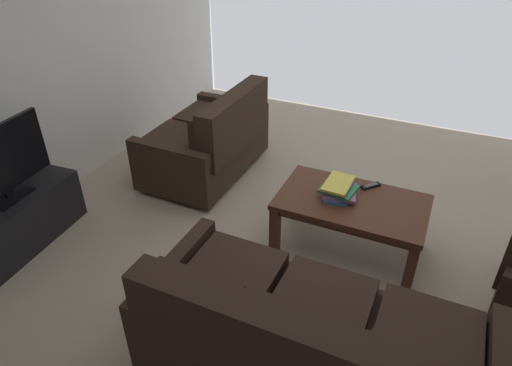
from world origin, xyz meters
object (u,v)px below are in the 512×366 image
object	(u,v)px
sofa_main	(309,344)
loveseat_near	(210,140)
coffee_table	(351,208)
tv_stand	(18,220)
book_stack	(338,189)
tv_remote	(371,186)

from	to	relation	value
sofa_main	loveseat_near	xyz separation A→B (m)	(1.63, -1.83, 0.01)
coffee_table	tv_stand	size ratio (longest dim) A/B	1.04
sofa_main	book_stack	bearing A→B (deg)	-80.56
book_stack	tv_remote	world-z (taller)	book_stack
coffee_table	book_stack	bearing A→B (deg)	-9.25
sofa_main	coffee_table	size ratio (longest dim) A/B	1.74
sofa_main	coffee_table	world-z (taller)	sofa_main
tv_remote	coffee_table	bearing A→B (deg)	70.57
loveseat_near	tv_stand	size ratio (longest dim) A/B	1.25
loveseat_near	tv_stand	world-z (taller)	loveseat_near
tv_remote	sofa_main	bearing A→B (deg)	90.30
sofa_main	tv_remote	distance (m)	1.48
loveseat_near	tv_remote	bearing A→B (deg)	167.57
tv_stand	book_stack	xyz separation A→B (m)	(-2.27, -1.00, 0.31)
sofa_main	tv_stand	size ratio (longest dim) A/B	1.81
coffee_table	tv_stand	distance (m)	2.59
coffee_table	tv_remote	bearing A→B (deg)	-109.43
tv_stand	book_stack	size ratio (longest dim) A/B	3.29
loveseat_near	sofa_main	bearing A→B (deg)	131.66
sofa_main	loveseat_near	size ratio (longest dim) A/B	1.45
loveseat_near	book_stack	world-z (taller)	loveseat_near
loveseat_near	coffee_table	world-z (taller)	loveseat_near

